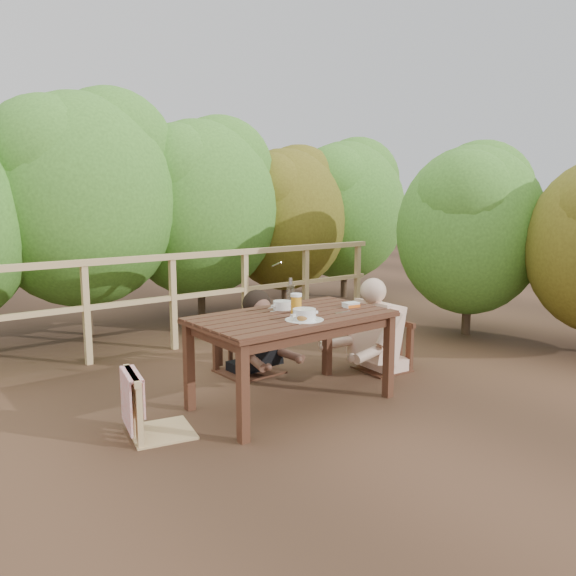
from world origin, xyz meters
TOP-DOWN VIEW (x-y plane):
  - ground at (0.00, 0.00)m, footprint 60.00×60.00m
  - table at (0.00, 0.00)m, footprint 1.50×0.84m
  - chair_left at (-1.05, 0.10)m, footprint 0.50×0.50m
  - chair_far at (0.17, 0.85)m, footprint 0.52×0.52m
  - chair_right at (1.19, 0.16)m, footprint 0.47×0.47m
  - woman at (0.17, 0.87)m, footprint 0.49×0.60m
  - diner_right at (1.22, 0.16)m, footprint 0.76×0.64m
  - railing at (0.00, 2.00)m, footprint 5.60×0.10m
  - hedge_row at (0.40, 3.20)m, footprint 6.60×1.60m
  - shrub_side at (3.20, -0.15)m, footprint 1.40×2.20m
  - soup_near at (-0.05, -0.21)m, footprint 0.28×0.28m
  - soup_far at (0.05, 0.19)m, footprint 0.24×0.24m
  - bread_roll at (-0.07, -0.24)m, footprint 0.13×0.10m
  - beer_glass at (0.05, 0.01)m, footprint 0.09×0.09m
  - bottle at (0.14, 0.20)m, footprint 0.06×0.06m
  - butter_tub at (0.55, -0.08)m, footprint 0.13×0.10m

SIDE VIEW (x-z plane):
  - ground at x=0.00m, z-range 0.00..0.00m
  - table at x=0.00m, z-range 0.00..0.69m
  - chair_left at x=-1.05m, z-range 0.00..0.85m
  - chair_right at x=1.19m, z-range 0.00..0.86m
  - railing at x=0.00m, z-range 0.00..1.01m
  - chair_far at x=0.17m, z-range 0.00..1.03m
  - woman at x=0.17m, z-range 0.00..1.18m
  - diner_right at x=1.22m, z-range 0.00..1.43m
  - butter_tub at x=0.55m, z-range 0.69..0.74m
  - bread_roll at x=-0.07m, z-range 0.69..0.77m
  - soup_far at x=0.05m, z-range 0.69..0.77m
  - soup_near at x=-0.05m, z-range 0.69..0.79m
  - beer_glass at x=0.05m, z-range 0.69..0.86m
  - bottle at x=0.14m, z-range 0.69..0.95m
  - shrub_side at x=3.20m, z-range 0.00..2.90m
  - hedge_row at x=0.40m, z-range 0.00..3.80m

